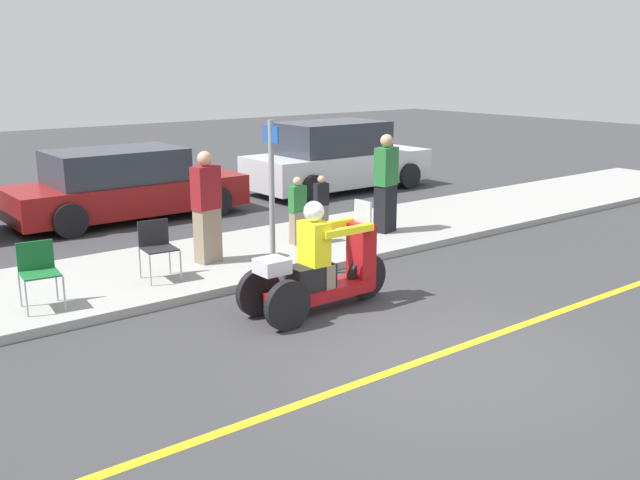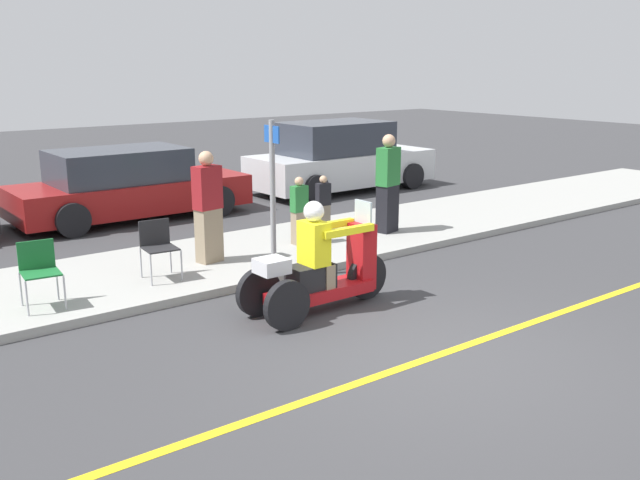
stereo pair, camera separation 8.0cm
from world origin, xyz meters
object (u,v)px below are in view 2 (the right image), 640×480
at_px(motorcycle_trike, 320,271).
at_px(spectator_by_tree, 299,212).
at_px(parked_car_lot_center, 127,186).
at_px(spectator_end_of_line, 208,209).
at_px(folding_chair_curbside, 158,243).
at_px(street_sign, 273,190).
at_px(parked_car_lot_right, 339,159).
at_px(spectator_near_curb, 323,205).
at_px(spectator_far_back, 388,185).
at_px(folding_chair_set_back, 39,267).

relative_size(motorcycle_trike, spectator_by_tree, 1.87).
bearing_deg(parked_car_lot_center, spectator_end_of_line, -96.21).
distance_m(motorcycle_trike, parked_car_lot_center, 6.75).
height_order(folding_chair_curbside, street_sign, street_sign).
xyz_separation_m(parked_car_lot_right, street_sign, (-5.44, -5.22, 0.53)).
bearing_deg(parked_car_lot_center, spectator_by_tree, -72.87).
distance_m(spectator_end_of_line, spectator_near_curb, 2.63).
distance_m(spectator_far_back, parked_car_lot_center, 5.37).
bearing_deg(parked_car_lot_right, motorcycle_trike, -130.50).
relative_size(motorcycle_trike, spectator_near_curb, 2.07).
bearing_deg(folding_chair_curbside, motorcycle_trike, -62.06).
xyz_separation_m(motorcycle_trike, folding_chair_curbside, (-1.18, 2.23, 0.10)).
height_order(parked_car_lot_right, street_sign, street_sign).
distance_m(motorcycle_trike, street_sign, 1.74).
bearing_deg(spectator_far_back, parked_car_lot_right, 60.98).
distance_m(motorcycle_trike, folding_chair_set_back, 3.51).
xyz_separation_m(folding_chair_set_back, parked_car_lot_center, (3.13, 4.74, 0.05)).
height_order(folding_chair_set_back, parked_car_lot_right, parked_car_lot_right).
relative_size(parked_car_lot_center, parked_car_lot_right, 0.99).
height_order(motorcycle_trike, spectator_end_of_line, spectator_end_of_line).
height_order(spectator_far_back, parked_car_lot_right, spectator_far_back).
xyz_separation_m(motorcycle_trike, spectator_by_tree, (1.54, 2.58, 0.15)).
height_order(motorcycle_trike, spectator_by_tree, motorcycle_trike).
height_order(spectator_end_of_line, parked_car_lot_center, spectator_end_of_line).
xyz_separation_m(spectator_end_of_line, folding_chair_set_back, (-2.68, -0.52, -0.32)).
relative_size(spectator_end_of_line, parked_car_lot_right, 0.36).
xyz_separation_m(spectator_by_tree, street_sign, (-1.24, -1.07, 0.65)).
relative_size(spectator_far_back, parked_car_lot_center, 0.38).
bearing_deg(folding_chair_curbside, parked_car_lot_right, 33.03).
distance_m(spectator_end_of_line, folding_chair_curbside, 1.07).
bearing_deg(parked_car_lot_center, street_sign, -89.48).
bearing_deg(spectator_near_curb, parked_car_lot_center, 119.34).
bearing_deg(spectator_end_of_line, folding_chair_set_back, -168.91).
height_order(motorcycle_trike, spectator_far_back, spectator_far_back).
bearing_deg(spectator_by_tree, folding_chair_curbside, -172.49).
xyz_separation_m(motorcycle_trike, folding_chair_set_back, (-2.88, 2.00, 0.10)).
relative_size(motorcycle_trike, parked_car_lot_center, 0.46).
xyz_separation_m(motorcycle_trike, street_sign, (0.30, 1.51, 0.80)).
xyz_separation_m(spectator_near_curb, folding_chair_set_back, (-5.24, -1.00, 0.01)).
bearing_deg(spectator_near_curb, spectator_by_tree, -153.37).
xyz_separation_m(spectator_by_tree, spectator_near_curb, (0.82, 0.41, -0.05)).
bearing_deg(street_sign, folding_chair_set_back, 171.26).
xyz_separation_m(spectator_near_curb, street_sign, (-2.06, -1.48, 0.70)).
xyz_separation_m(motorcycle_trike, spectator_end_of_line, (-0.20, 2.53, 0.42)).
height_order(parked_car_lot_center, parked_car_lot_right, parked_car_lot_right).
relative_size(spectator_by_tree, parked_car_lot_right, 0.24).
bearing_deg(parked_car_lot_right, spectator_far_back, -119.02).
bearing_deg(spectator_near_curb, street_sign, -144.22).
bearing_deg(folding_chair_curbside, spectator_near_curb, 12.28).
xyz_separation_m(spectator_by_tree, folding_chair_curbside, (-2.72, -0.36, -0.05)).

